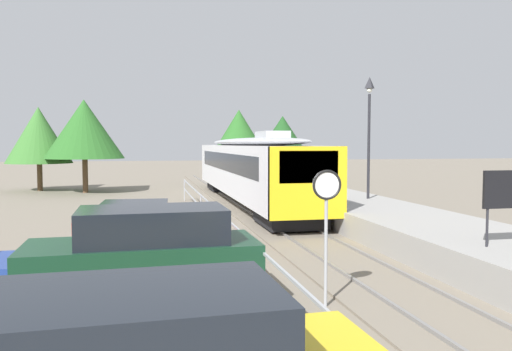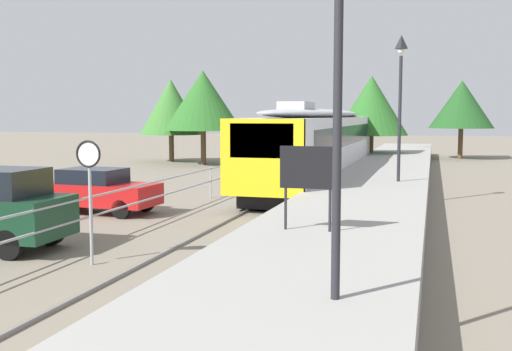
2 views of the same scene
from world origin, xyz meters
The scene contains 14 objects.
ground_plane centered at (-3.00, 22.00, 0.00)m, with size 160.00×160.00×0.00m, color slate.
track_rails centered at (0.00, 22.00, 0.03)m, with size 3.20×60.00×0.14m.
commuter_train centered at (0.00, 27.20, 2.15)m, with size 2.82×20.90×3.74m.
station_platform centered at (3.25, 22.00, 0.45)m, with size 3.90×60.00×0.90m, color #999691.
platform_lamp_mid_platform centered at (4.12, 21.01, 4.62)m, with size 0.34×0.34×5.35m.
platform_notice_board centered at (2.80, 10.55, 2.19)m, with size 1.20×0.08×1.80m.
speed_limit_sign centered at (-1.96, 9.77, 2.12)m, with size 0.61×0.10×2.81m.
carpark_fence centered at (-3.30, 12.00, 0.91)m, with size 0.06×36.06×1.25m.
parked_suv_dark_green centered at (-5.55, 10.47, 1.06)m, with size 4.65×2.02×2.04m.
parked_hatchback_red centered at (-5.66, 16.32, 0.79)m, with size 4.09×1.96×1.53m.
tree_behind_carpark centered at (7.35, 47.22, 4.16)m, with size 4.83×4.83×5.98m.
tree_behind_station_far centered at (-9.51, 36.29, 4.32)m, with size 5.28×5.28×6.32m.
tree_distant_left centered at (-12.82, 38.47, 3.92)m, with size 4.53×4.53×5.91m.
tree_distant_centre centered at (1.43, 38.05, 3.97)m, with size 4.72×4.72×5.90m.
Camera 1 is at (-5.53, 0.10, 3.32)m, focal length 35.77 mm.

